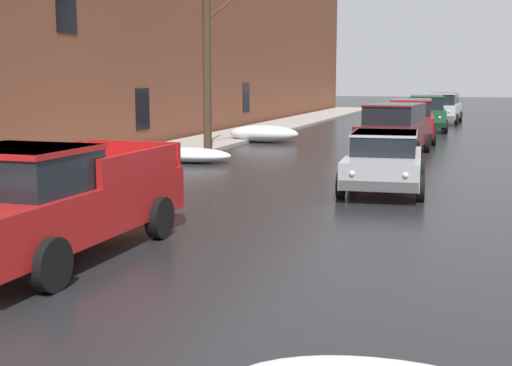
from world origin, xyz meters
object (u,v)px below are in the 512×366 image
suv_maroon_parked_kerbside_mid (394,127)px  suv_green_queued_behind_truck (426,112)px  suv_red_parked_far_down_block (411,119)px  pickup_truck_red_approaching_near_lane (48,201)px  sedan_silver_parked_kerbside_close (384,160)px  suv_white_at_far_intersection (442,107)px  bare_tree_mid_block (208,58)px

suv_maroon_parked_kerbside_mid → suv_green_queued_behind_truck: 11.90m
suv_green_queued_behind_truck → suv_red_parked_far_down_block: bearing=-91.2°
pickup_truck_red_approaching_near_lane → sedan_silver_parked_kerbside_close: 8.93m
suv_maroon_parked_kerbside_mid → sedan_silver_parked_kerbside_close: bearing=-84.7°
suv_red_parked_far_down_block → suv_white_at_far_intersection: 12.77m
suv_maroon_parked_kerbside_mid → suv_red_parked_far_down_block: 5.54m
pickup_truck_red_approaching_near_lane → suv_red_parked_far_down_block: (3.23, 21.41, 0.11)m
suv_white_at_far_intersection → suv_green_queued_behind_truck: bearing=-93.8°
suv_white_at_far_intersection → bare_tree_mid_block: bearing=-109.6°
sedan_silver_parked_kerbside_close → suv_maroon_parked_kerbside_mid: (-0.72, 7.85, 0.24)m
bare_tree_mid_block → suv_green_queued_behind_truck: bearing=63.6°
bare_tree_mid_block → suv_green_queued_behind_truck: bare_tree_mid_block is taller
bare_tree_mid_block → suv_white_at_far_intersection: 21.12m
suv_green_queued_behind_truck → suv_white_at_far_intersection: bearing=86.2°
suv_green_queued_behind_truck → suv_maroon_parked_kerbside_mid: bearing=-90.7°
pickup_truck_red_approaching_near_lane → suv_white_at_far_intersection: size_ratio=1.14×
pickup_truck_red_approaching_near_lane → suv_red_parked_far_down_block: 21.65m
suv_maroon_parked_kerbside_mid → suv_red_parked_far_down_block: same height
bare_tree_mid_block → sedan_silver_parked_kerbside_close: 10.00m
bare_tree_mid_block → suv_maroon_parked_kerbside_mid: bearing=12.7°
bare_tree_mid_block → suv_green_queued_behind_truck: 15.11m
bare_tree_mid_block → suv_white_at_far_intersection: size_ratio=1.48×
suv_red_parked_far_down_block → bare_tree_mid_block: bearing=-132.9°
sedan_silver_parked_kerbside_close → suv_red_parked_far_down_block: 13.41m
suv_green_queued_behind_truck → suv_white_at_far_intersection: (0.43, 6.40, 0.00)m
pickup_truck_red_approaching_near_lane → bare_tree_mid_block: bearing=102.8°
sedan_silver_parked_kerbside_close → suv_green_queued_behind_truck: (-0.58, 19.75, 0.24)m
sedan_silver_parked_kerbside_close → suv_green_queued_behind_truck: suv_green_queued_behind_truck is taller
pickup_truck_red_approaching_near_lane → sedan_silver_parked_kerbside_close: (3.94, 8.02, -0.13)m
suv_red_parked_far_down_block → suv_maroon_parked_kerbside_mid: bearing=-90.2°
pickup_truck_red_approaching_near_lane → suv_green_queued_behind_truck: (3.36, 27.77, 0.11)m
pickup_truck_red_approaching_near_lane → suv_maroon_parked_kerbside_mid: 16.19m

